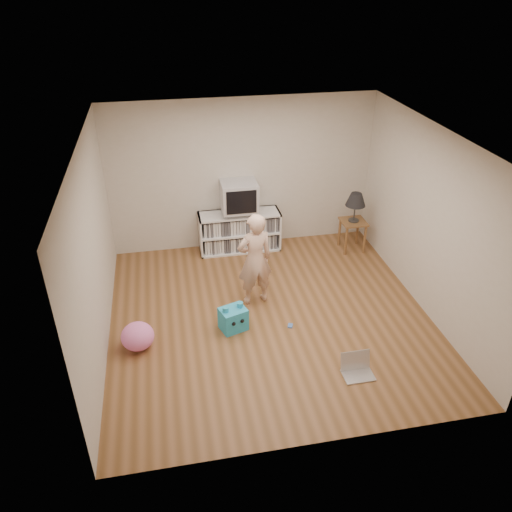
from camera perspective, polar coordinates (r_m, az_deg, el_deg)
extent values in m
plane|color=brown|center=(7.24, 1.57, -6.89)|extent=(4.50, 4.50, 0.00)
cube|color=beige|center=(8.54, -1.58, 9.25)|extent=(4.50, 0.02, 2.60)
cube|color=beige|center=(4.74, 7.73, -10.56)|extent=(4.50, 0.02, 2.60)
cube|color=beige|center=(6.47, -18.10, 0.30)|extent=(0.02, 4.50, 2.60)
cube|color=beige|center=(7.32, 19.24, 3.68)|extent=(0.02, 4.50, 2.60)
cube|color=white|center=(6.03, 1.93, 13.16)|extent=(4.50, 4.50, 0.01)
cube|color=white|center=(8.90, -2.11, 3.44)|extent=(1.40, 0.03, 0.70)
cube|color=white|center=(8.65, -6.38, 2.41)|extent=(0.03, 0.45, 0.70)
cube|color=white|center=(8.83, 2.51, 3.22)|extent=(0.03, 0.45, 0.70)
cube|color=white|center=(8.87, -1.85, 0.91)|extent=(1.40, 0.45, 0.03)
cube|color=white|center=(8.71, -1.89, 2.83)|extent=(1.34, 0.45, 0.03)
cube|color=white|center=(8.56, -1.93, 4.81)|extent=(1.40, 0.45, 0.03)
cube|color=silver|center=(8.71, -1.89, 2.83)|extent=(1.26, 0.36, 0.64)
cube|color=gray|center=(8.54, -1.93, 5.12)|extent=(0.45, 0.35, 0.07)
cube|color=#B2B2B8|center=(8.42, -1.97, 6.87)|extent=(0.60, 0.52, 0.50)
cube|color=black|center=(8.18, -1.66, 6.14)|extent=(0.50, 0.01, 0.40)
cylinder|color=brown|center=(8.72, 10.25, 1.67)|extent=(0.04, 0.04, 0.52)
cylinder|color=brown|center=(8.84, 12.31, 1.86)|extent=(0.04, 0.04, 0.52)
cylinder|color=brown|center=(9.00, 9.51, 2.70)|extent=(0.04, 0.04, 0.52)
cylinder|color=brown|center=(9.12, 11.53, 2.87)|extent=(0.04, 0.04, 0.52)
cube|color=brown|center=(8.79, 11.07, 3.86)|extent=(0.42, 0.42, 0.03)
cylinder|color=#333333|center=(8.78, 11.09, 4.02)|extent=(0.18, 0.18, 0.02)
cylinder|color=#333333|center=(8.71, 11.20, 5.04)|extent=(0.02, 0.02, 0.32)
imported|color=beige|center=(7.15, -0.13, -0.42)|extent=(0.58, 0.44, 1.45)
cube|color=silver|center=(6.44, 11.59, -13.20)|extent=(0.38, 0.27, 0.02)
cube|color=silver|center=(6.44, 11.27, -11.60)|extent=(0.38, 0.08, 0.25)
cube|color=black|center=(6.44, 11.27, -11.60)|extent=(0.33, 0.06, 0.20)
cube|color=#4B75C8|center=(7.06, 3.94, -7.95)|extent=(0.09, 0.11, 0.02)
cube|color=#25A8D6|center=(6.92, -2.62, -7.20)|extent=(0.42, 0.37, 0.33)
cylinder|color=#25A8D6|center=(6.76, -3.49, -6.12)|extent=(0.08, 0.08, 0.07)
cylinder|color=#25A8D6|center=(6.84, -1.84, -5.59)|extent=(0.08, 0.08, 0.07)
sphere|color=black|center=(6.78, -2.56, -7.75)|extent=(0.05, 0.05, 0.05)
sphere|color=black|center=(6.82, -1.60, -7.43)|extent=(0.05, 0.05, 0.05)
ellipsoid|color=#FF77CA|center=(6.78, -13.38, -8.92)|extent=(0.51, 0.51, 0.37)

